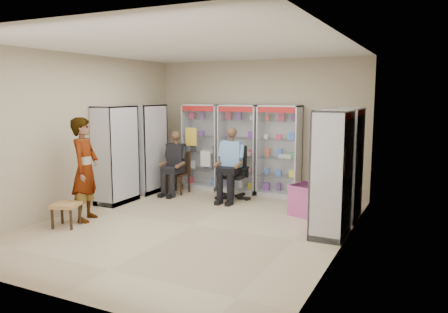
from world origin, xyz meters
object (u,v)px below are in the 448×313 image
at_px(cabinet_right_far, 345,164).
at_px(cabinet_left_far, 148,149).
at_px(cabinet_left_near, 116,155).
at_px(pink_trunk, 310,200).
at_px(cabinet_back_left, 203,147).
at_px(cabinet_back_right, 279,151).
at_px(woven_stool_a, 304,201).
at_px(woven_stool_b, 66,215).
at_px(standing_man, 85,169).
at_px(office_chair, 233,173).
at_px(cabinet_right_near, 332,174).
at_px(seated_shopkeeper, 232,166).
at_px(cabinet_back_mid, 240,149).
at_px(wooden_chair, 178,173).

xyz_separation_m(cabinet_right_far, cabinet_left_far, (-4.46, 0.20, 0.00)).
height_order(cabinet_left_near, pink_trunk, cabinet_left_near).
bearing_deg(cabinet_back_left, cabinet_back_right, 0.00).
bearing_deg(woven_stool_a, woven_stool_b, -142.21).
xyz_separation_m(cabinet_left_far, standing_man, (0.36, -2.36, -0.08)).
relative_size(office_chair, pink_trunk, 1.93).
bearing_deg(cabinet_back_right, woven_stool_a, -51.21).
height_order(cabinet_right_far, woven_stool_b, cabinet_right_far).
height_order(cabinet_left_far, office_chair, cabinet_left_far).
distance_m(cabinet_left_far, cabinet_left_near, 1.10).
xyz_separation_m(cabinet_back_left, pink_trunk, (2.93, -1.24, -0.71)).
distance_m(cabinet_left_far, standing_man, 2.38).
bearing_deg(cabinet_right_near, standing_man, 104.44).
height_order(cabinet_back_left, office_chair, cabinet_back_left).
bearing_deg(office_chair, woven_stool_a, -16.98).
relative_size(cabinet_left_far, cabinet_left_near, 1.00).
distance_m(office_chair, woven_stool_b, 3.49).
bearing_deg(woven_stool_b, seated_shopkeeper, 59.84).
height_order(cabinet_right_near, seated_shopkeeper, cabinet_right_near).
relative_size(cabinet_back_right, cabinet_right_far, 1.00).
relative_size(pink_trunk, woven_stool_b, 1.45).
distance_m(cabinet_back_left, cabinet_left_near, 2.23).
bearing_deg(cabinet_back_mid, cabinet_right_far, -23.65).
xyz_separation_m(cabinet_back_left, cabinet_back_right, (1.90, 0.00, 0.00)).
relative_size(cabinet_left_far, seated_shopkeeper, 1.37).
distance_m(wooden_chair, pink_trunk, 3.22).
bearing_deg(cabinet_left_far, woven_stool_b, 6.68).
distance_m(cabinet_back_mid, seated_shopkeeper, 0.84).
bearing_deg(cabinet_back_mid, cabinet_back_right, 0.00).
bearing_deg(cabinet_right_near, cabinet_back_left, 57.72).
height_order(cabinet_right_near, office_chair, cabinet_right_near).
distance_m(cabinet_right_near, office_chair, 2.87).
height_order(cabinet_back_left, cabinet_left_far, same).
height_order(cabinet_left_far, woven_stool_a, cabinet_left_far).
bearing_deg(cabinet_back_right, wooden_chair, -161.25).
xyz_separation_m(wooden_chair, seated_shopkeeper, (1.37, -0.05, 0.26)).
bearing_deg(cabinet_back_left, seated_shopkeeper, -34.80).
bearing_deg(woven_stool_b, cabinet_back_left, 80.90).
bearing_deg(cabinet_back_mid, standing_man, -114.86).
bearing_deg(cabinet_right_near, woven_stool_a, 33.36).
bearing_deg(seated_shopkeeper, cabinet_back_left, 141.11).
bearing_deg(cabinet_left_far, standing_man, 8.63).
bearing_deg(cabinet_back_left, office_chair, -33.05).
height_order(cabinet_right_far, cabinet_left_far, same).
relative_size(cabinet_right_far, cabinet_left_near, 1.00).
bearing_deg(pink_trunk, cabinet_left_far, 175.47).
height_order(cabinet_right_far, cabinet_right_near, same).
bearing_deg(woven_stool_a, cabinet_right_far, -1.30).
relative_size(cabinet_right_near, woven_stool_a, 4.47).
relative_size(cabinet_back_left, cabinet_left_far, 1.00).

